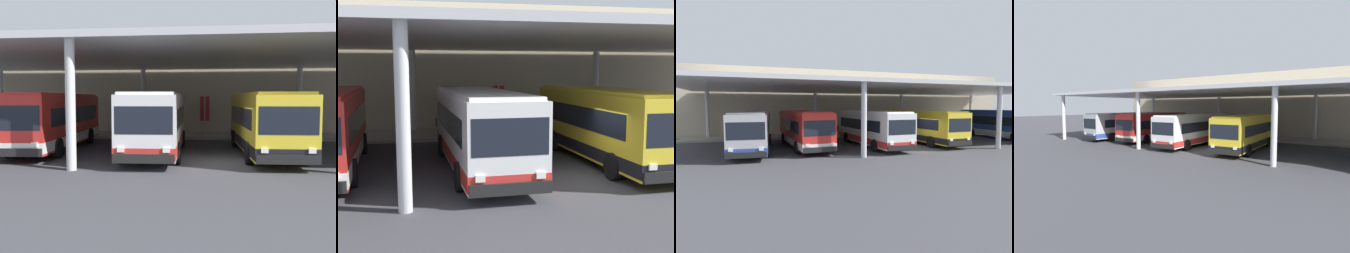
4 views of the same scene
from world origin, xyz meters
TOP-DOWN VIEW (x-y plane):
  - ground_plane at (0.00, 0.00)m, footprint 200.00×200.00m
  - platform_kerb at (0.00, 11.75)m, footprint 42.00×4.50m
  - station_building_facade at (0.00, 15.00)m, footprint 48.00×1.60m
  - canopy_shelter at (0.00, 5.50)m, footprint 40.00×17.00m
  - bus_second_bay at (-9.44, 3.60)m, footprint 3.21×10.67m
  - bus_middle_bay at (-3.41, 2.56)m, footprint 3.04×10.63m
  - bus_far_bay at (2.16, 2.99)m, footprint 3.06×10.63m
  - bench_waiting at (-3.94, 11.82)m, footprint 1.80×0.45m
  - banner_sign at (-1.10, 10.94)m, footprint 0.70×0.12m

SIDE VIEW (x-z plane):
  - ground_plane at x=0.00m, z-range 0.00..0.00m
  - platform_kerb at x=0.00m, z-range 0.00..0.18m
  - bench_waiting at x=-3.94m, z-range 0.20..1.12m
  - bus_second_bay at x=-9.44m, z-range 0.07..3.24m
  - bus_middle_bay at x=-3.41m, z-range 0.07..3.24m
  - bus_far_bay at x=2.16m, z-range 0.07..3.24m
  - banner_sign at x=-1.10m, z-range 0.38..3.58m
  - station_building_facade at x=0.00m, z-range 0.00..8.37m
  - canopy_shelter at x=0.00m, z-range 2.54..8.09m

